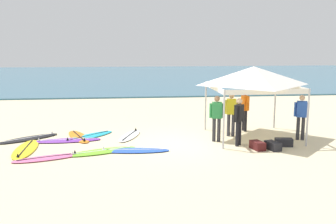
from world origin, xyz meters
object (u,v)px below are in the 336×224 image
person_yellow (231,111)px  surfboard_lime (102,151)px  surfboard_white (130,136)px  surfboard_pink (47,158)px  canopy_tent (253,76)px  person_blue (301,114)px  person_black (239,118)px  surfboard_black (29,138)px  person_orange (245,108)px  gear_bag_near_tent (284,142)px  surfboard_cyan (88,136)px  surfboard_blue (133,150)px  gear_bag_by_pole (257,145)px  surfboard_orange (79,137)px  person_green (217,115)px  surfboard_yellow (26,149)px  surfboard_purple (67,140)px  gear_bag_on_sand (273,146)px

person_yellow → surfboard_lime: bearing=-159.9°
surfboard_white → surfboard_pink: 3.78m
canopy_tent → person_blue: size_ratio=1.83×
surfboard_white → person_black: 4.34m
surfboard_black → person_orange: person_orange is taller
gear_bag_near_tent → surfboard_cyan: bearing=163.2°
canopy_tent → gear_bag_near_tent: canopy_tent is taller
canopy_tent → surfboard_blue: canopy_tent is taller
person_black → gear_bag_by_pole: 1.15m
person_black → gear_bag_by_pole: size_ratio=2.85×
surfboard_orange → person_black: 6.18m
person_yellow → gear_bag_near_tent: size_ratio=2.85×
surfboard_white → person_yellow: size_ratio=1.25×
surfboard_cyan → surfboard_orange: (-0.37, 0.00, 0.00)m
person_black → gear_bag_near_tent: person_black is taller
surfboard_orange → person_green: 5.39m
person_orange → gear_bag_near_tent: size_ratio=2.85×
surfboard_pink → gear_bag_by_pole: size_ratio=3.69×
surfboard_yellow → gear_bag_by_pole: size_ratio=4.34×
surfboard_blue → surfboard_purple: same height
surfboard_black → surfboard_purple: (1.49, -0.47, -0.00)m
surfboard_orange → gear_bag_by_pole: bearing=-21.2°
surfboard_yellow → surfboard_white: size_ratio=1.22×
canopy_tent → surfboard_yellow: canopy_tent is taller
surfboard_orange → canopy_tent: bearing=-6.1°
person_blue → person_yellow: (-2.46, 0.87, 0.00)m
surfboard_lime → person_black: (4.80, 0.35, 0.95)m
surfboard_orange → person_orange: (6.75, 0.42, 0.95)m
surfboard_black → person_blue: person_blue is taller
surfboard_orange → person_black: (5.81, -1.88, 0.95)m
surfboard_purple → person_blue: 8.83m
surfboard_yellow → surfboard_blue: (3.65, -0.56, 0.00)m
canopy_tent → surfboard_orange: canopy_tent is taller
surfboard_black → gear_bag_on_sand: size_ratio=3.74×
surfboard_black → surfboard_cyan: bearing=2.4°
canopy_tent → gear_bag_by_pole: bearing=-101.6°
surfboard_cyan → surfboard_blue: same height
gear_bag_near_tent → person_black: bearing=171.0°
surfboard_blue → surfboard_orange: bearing=132.7°
surfboard_cyan → gear_bag_on_sand: bearing=-21.5°
surfboard_black → person_black: size_ratio=1.31×
surfboard_lime → person_yellow: (4.93, 1.80, 0.95)m
surfboard_purple → gear_bag_on_sand: size_ratio=4.19×
surfboard_black → surfboard_purple: same height
person_yellow → gear_bag_near_tent: (1.46, -1.70, -0.85)m
surfboard_yellow → person_blue: (9.98, 0.36, 0.95)m
surfboard_white → gear_bag_by_pole: 4.95m
surfboard_blue → person_orange: (4.70, 2.65, 0.95)m
surfboard_purple → person_black: size_ratio=1.47×
surfboard_yellow → person_black: size_ratio=1.52×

